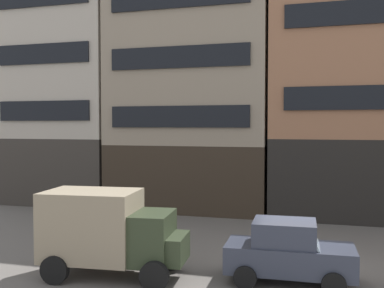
# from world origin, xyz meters

# --- Properties ---
(ground_plane) EXTENTS (120.00, 120.00, 0.00)m
(ground_plane) POSITION_xyz_m (0.00, 0.00, 0.00)
(ground_plane) COLOR #605B56
(building_far_left) EXTENTS (7.20, 6.77, 13.79)m
(building_far_left) POSITION_xyz_m (-14.10, 10.33, 6.94)
(building_far_left) COLOR #38332D
(building_far_left) RESTS_ON ground_plane
(building_center_left) EXTENTS (9.19, 6.77, 13.07)m
(building_center_left) POSITION_xyz_m (-6.25, 10.33, 6.58)
(building_center_left) COLOR #33281E
(building_center_left) RESTS_ON ground_plane
(building_center_right) EXTENTS (9.95, 6.77, 12.14)m
(building_center_right) POSITION_xyz_m (2.97, 10.34, 6.11)
(building_center_right) COLOR black
(building_center_right) RESTS_ON ground_plane
(delivery_truck_far) EXTENTS (4.49, 2.46, 2.62)m
(delivery_truck_far) POSITION_xyz_m (-5.48, -2.11, 1.42)
(delivery_truck_far) COLOR #2D3823
(delivery_truck_far) RESTS_ON ground_plane
(sedan_dark) EXTENTS (3.76, 1.97, 1.83)m
(sedan_dark) POSITION_xyz_m (-0.19, -1.16, 0.91)
(sedan_dark) COLOR #333847
(sedan_dark) RESTS_ON ground_plane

